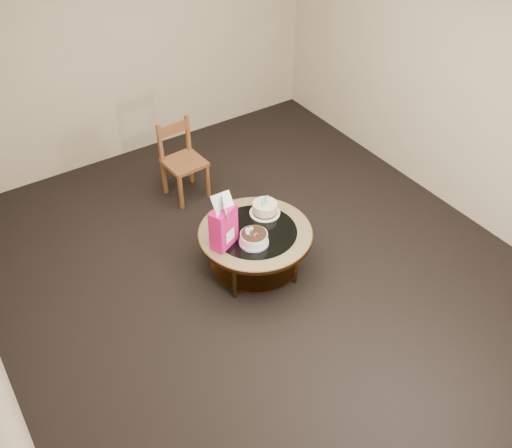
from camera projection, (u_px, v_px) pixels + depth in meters
ground at (255, 268)px, 5.30m from camera, size 5.00×5.00×0.00m
room_walls at (255, 122)px, 4.31m from camera, size 4.52×5.02×2.61m
coffee_table at (255, 238)px, 5.06m from camera, size 1.02×1.02×0.46m
decorated_cake at (254, 239)px, 4.85m from camera, size 0.26×0.26×0.15m
cream_cake at (265, 209)px, 5.16m from camera, size 0.28×0.28×0.18m
gift_bag at (223, 222)px, 4.73m from camera, size 0.28×0.24×0.49m
pillar_candle at (226, 213)px, 5.15m from camera, size 0.13×0.13×0.10m
dining_chair at (182, 160)px, 5.92m from camera, size 0.41×0.41×0.84m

